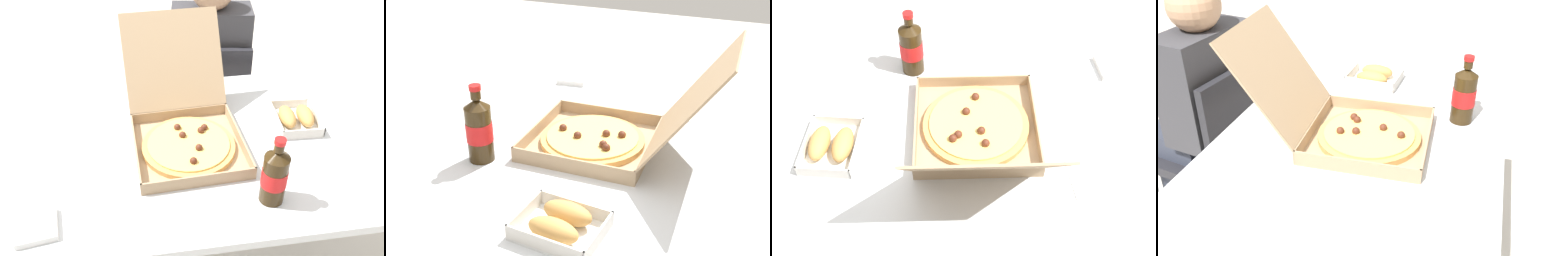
# 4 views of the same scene
# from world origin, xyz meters

# --- Properties ---
(dining_table) EXTENTS (1.28, 0.84, 0.76)m
(dining_table) POSITION_xyz_m (0.00, 0.00, 0.67)
(dining_table) COLOR silver
(dining_table) RESTS_ON ground_plane
(chair) EXTENTS (0.45, 0.45, 0.83)m
(chair) POSITION_xyz_m (0.14, 0.66, 0.48)
(chair) COLOR #232328
(chair) RESTS_ON ground_plane
(diner_person) EXTENTS (0.38, 0.44, 1.15)m
(diner_person) POSITION_xyz_m (0.15, 0.72, 0.69)
(diner_person) COLOR #333847
(diner_person) RESTS_ON ground_plane
(pizza_box_open) EXTENTS (0.38, 0.57, 0.34)m
(pizza_box_open) POSITION_xyz_m (-0.07, 0.02, 0.80)
(pizza_box_open) COLOR tan
(pizza_box_open) RESTS_ON dining_table
(bread_side_box) EXTENTS (0.16, 0.20, 0.06)m
(bread_side_box) POSITION_xyz_m (0.34, 0.06, 0.78)
(bread_side_box) COLOR white
(bread_side_box) RESTS_ON dining_table
(cola_bottle) EXTENTS (0.07, 0.07, 0.22)m
(cola_bottle) POSITION_xyz_m (0.14, -0.28, 0.85)
(cola_bottle) COLOR #33230F
(cola_bottle) RESTS_ON dining_table
(paper_menu) EXTENTS (0.23, 0.18, 0.00)m
(paper_menu) POSITION_xyz_m (-0.42, 0.13, 0.76)
(paper_menu) COLOR white
(paper_menu) RESTS_ON dining_table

